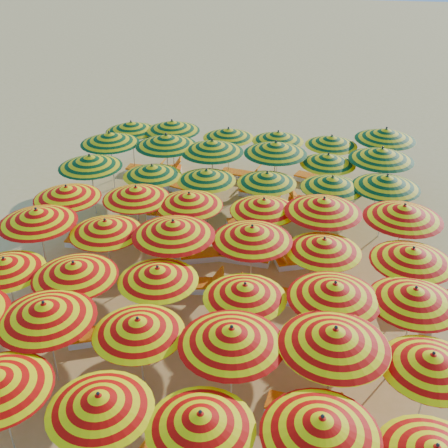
{
  "coord_description": "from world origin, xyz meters",
  "views": [
    {
      "loc": [
        2.54,
        -14.68,
        10.48
      ],
      "look_at": [
        0.0,
        0.5,
        1.6
      ],
      "focal_mm": 45.0,
      "sensor_mm": 36.0,
      "label": 1
    }
  ],
  "objects_px": {
    "umbrella_27": "(264,205)",
    "umbrella_32": "(206,175)",
    "umbrella_47": "(386,134)",
    "lounger_22": "(242,175)",
    "umbrella_28": "(324,205)",
    "umbrella_38": "(212,146)",
    "umbrella_15": "(245,291)",
    "umbrella_23": "(412,255)",
    "umbrella_46": "(332,141)",
    "umbrella_4": "(321,426)",
    "lounger_11": "(92,242)",
    "umbrella_14": "(158,274)",
    "lounger_16": "(252,222)",
    "umbrella_22": "(324,245)",
    "umbrella_36": "(110,138)",
    "umbrella_24": "(67,192)",
    "lounger_14": "(300,261)",
    "lounger_15": "(169,214)",
    "umbrella_7": "(45,311)",
    "umbrella_8": "(138,326)",
    "umbrella_18": "(37,216)",
    "umbrella_41": "(382,154)",
    "lounger_4": "(304,410)",
    "lounger_19": "(309,201)",
    "umbrella_9": "(232,336)",
    "umbrella_37": "(166,140)",
    "umbrella_35": "(387,182)",
    "umbrella_40": "(328,159)",
    "lounger_7": "(62,279)",
    "umbrella_2": "(99,402)",
    "umbrella_12": "(5,265)",
    "lounger_18": "(259,194)",
    "lounger_21": "(163,169)",
    "umbrella_16": "(335,291)",
    "umbrella_29": "(404,212)",
    "lounger_12": "(204,254)",
    "umbrella_10": "(335,337)",
    "umbrella_13": "(74,270)",
    "lounger_5": "(98,335)",
    "umbrella_31": "(152,171)",
    "umbrella_44": "(228,133)",
    "umbrella_43": "(172,126)",
    "umbrella_20": "(173,228)",
    "umbrella_17": "(415,296)",
    "umbrella_45": "(278,136)",
    "umbrella_42": "(131,126)",
    "umbrella_21": "(252,233)",
    "umbrella_25": "(136,193)",
    "lounger_6": "(226,339)"
  },
  "relations": [
    {
      "from": "umbrella_42",
      "to": "umbrella_21",
      "type": "bearing_deg",
      "value": -52.81
    },
    {
      "from": "umbrella_20",
      "to": "umbrella_7",
      "type": "bearing_deg",
      "value": -116.75
    },
    {
      "from": "umbrella_38",
      "to": "umbrella_44",
      "type": "xyz_separation_m",
      "value": [
        0.28,
        2.24,
        -0.28
      ]
    },
    {
      "from": "umbrella_27",
      "to": "umbrella_32",
      "type": "relative_size",
      "value": 1.06
    },
    {
      "from": "umbrella_9",
      "to": "umbrella_44",
      "type": "height_order",
      "value": "umbrella_9"
    },
    {
      "from": "umbrella_22",
      "to": "umbrella_25",
      "type": "xyz_separation_m",
      "value": [
        -6.18,
        2.13,
        0.08
      ]
    },
    {
      "from": "umbrella_41",
      "to": "umbrella_44",
      "type": "height_order",
      "value": "umbrella_41"
    },
    {
      "from": "umbrella_4",
      "to": "umbrella_41",
      "type": "distance_m",
      "value": 13.04
    },
    {
      "from": "umbrella_46",
      "to": "lounger_14",
      "type": "xyz_separation_m",
      "value": [
        -0.85,
        -6.28,
        -1.84
      ]
    },
    {
      "from": "umbrella_14",
      "to": "lounger_16",
      "type": "relative_size",
      "value": 1.24
    },
    {
      "from": "lounger_18",
      "to": "lounger_21",
      "type": "bearing_deg",
      "value": -2.12
    },
    {
      "from": "umbrella_24",
      "to": "lounger_15",
      "type": "distance_m",
      "value": 4.19
    },
    {
      "from": "umbrella_17",
      "to": "umbrella_31",
      "type": "height_order",
      "value": "umbrella_17"
    },
    {
      "from": "umbrella_16",
      "to": "umbrella_29",
      "type": "xyz_separation_m",
      "value": [
        2.09,
        4.27,
        0.08
      ]
    },
    {
      "from": "umbrella_22",
      "to": "umbrella_36",
      "type": "xyz_separation_m",
      "value": [
        -8.62,
        6.45,
        0.19
      ]
    },
    {
      "from": "umbrella_17",
      "to": "lounger_15",
      "type": "distance_m",
      "value": 10.39
    },
    {
      "from": "umbrella_35",
      "to": "umbrella_43",
      "type": "bearing_deg",
      "value": 154.57
    },
    {
      "from": "umbrella_40",
      "to": "umbrella_41",
      "type": "distance_m",
      "value": 1.98
    },
    {
      "from": "umbrella_2",
      "to": "umbrella_12",
      "type": "distance_m",
      "value": 5.91
    },
    {
      "from": "umbrella_28",
      "to": "umbrella_38",
      "type": "bearing_deg",
      "value": 136.12
    },
    {
      "from": "umbrella_47",
      "to": "lounger_22",
      "type": "bearing_deg",
      "value": -177.6
    },
    {
      "from": "umbrella_14",
      "to": "umbrella_25",
      "type": "bearing_deg",
      "value": 114.14
    },
    {
      "from": "umbrella_28",
      "to": "umbrella_15",
      "type": "bearing_deg",
      "value": -113.0
    },
    {
      "from": "umbrella_9",
      "to": "umbrella_37",
      "type": "height_order",
      "value": "umbrella_37"
    },
    {
      "from": "umbrella_8",
      "to": "umbrella_37",
      "type": "height_order",
      "value": "umbrella_37"
    },
    {
      "from": "umbrella_47",
      "to": "umbrella_28",
      "type": "bearing_deg",
      "value": -110.06
    },
    {
      "from": "lounger_7",
      "to": "lounger_14",
      "type": "relative_size",
      "value": 1.0
    },
    {
      "from": "umbrella_27",
      "to": "lounger_12",
      "type": "height_order",
      "value": "umbrella_27"
    },
    {
      "from": "umbrella_40",
      "to": "umbrella_44",
      "type": "xyz_separation_m",
      "value": [
        -4.16,
        2.05,
        0.02
      ]
    },
    {
      "from": "umbrella_31",
      "to": "umbrella_25",
      "type": "bearing_deg",
      "value": -89.11
    },
    {
      "from": "lounger_16",
      "to": "lounger_19",
      "type": "height_order",
      "value": "same"
    },
    {
      "from": "umbrella_12",
      "to": "umbrella_15",
      "type": "height_order",
      "value": "umbrella_15"
    },
    {
      "from": "umbrella_10",
      "to": "umbrella_35",
      "type": "bearing_deg",
      "value": 78.01
    },
    {
      "from": "umbrella_46",
      "to": "umbrella_35",
      "type": "bearing_deg",
      "value": -65.17
    },
    {
      "from": "umbrella_13",
      "to": "umbrella_28",
      "type": "distance_m",
      "value": 7.76
    },
    {
      "from": "umbrella_8",
      "to": "umbrella_18",
      "type": "distance_m",
      "value": 6.07
    },
    {
      "from": "umbrella_14",
      "to": "umbrella_27",
      "type": "xyz_separation_m",
      "value": [
        2.35,
        4.2,
        0.05
      ]
    },
    {
      "from": "umbrella_22",
      "to": "lounger_16",
      "type": "relative_size",
      "value": 1.48
    },
    {
      "from": "umbrella_24",
      "to": "lounger_11",
      "type": "height_order",
      "value": "umbrella_24"
    },
    {
      "from": "umbrella_37",
      "to": "lounger_5",
      "type": "bearing_deg",
      "value": -87.93
    },
    {
      "from": "umbrella_13",
      "to": "umbrella_45",
      "type": "xyz_separation_m",
      "value": [
        4.45,
        10.75,
        -0.11
      ]
    },
    {
      "from": "umbrella_4",
      "to": "umbrella_7",
      "type": "height_order",
      "value": "umbrella_7"
    },
    {
      "from": "umbrella_4",
      "to": "umbrella_32",
      "type": "xyz_separation_m",
      "value": [
        -4.23,
        10.59,
        -0.14
      ]
    },
    {
      "from": "umbrella_2",
      "to": "umbrella_45",
      "type": "distance_m",
      "value": 14.97
    },
    {
      "from": "lounger_4",
      "to": "lounger_16",
      "type": "height_order",
      "value": "same"
    },
    {
      "from": "umbrella_23",
      "to": "umbrella_46",
      "type": "distance_m",
      "value": 8.77
    },
    {
      "from": "umbrella_35",
      "to": "lounger_6",
      "type": "bearing_deg",
      "value": -124.63
    },
    {
      "from": "umbrella_4",
      "to": "lounger_11",
      "type": "relative_size",
      "value": 1.66
    },
    {
      "from": "umbrella_38",
      "to": "umbrella_31",
      "type": "bearing_deg",
      "value": -133.9
    },
    {
      "from": "umbrella_45",
      "to": "lounger_5",
      "type": "xyz_separation_m",
      "value": [
        -3.94,
        -10.96,
        -1.86
      ]
    }
  ]
}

